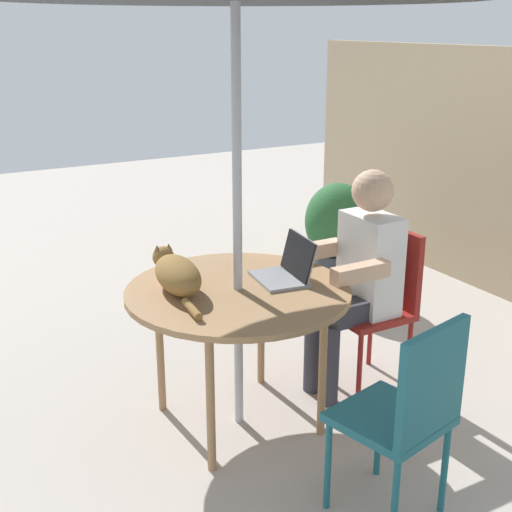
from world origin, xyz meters
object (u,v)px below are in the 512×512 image
(chair_occupied, at_px, (380,294))
(person_seated, at_px, (359,270))
(laptop, at_px, (289,267))
(potted_plant_near_fence, at_px, (337,232))
(chair_empty, at_px, (409,407))
(patio_table, at_px, (238,299))
(cat, at_px, (176,274))

(chair_occupied, height_order, person_seated, person_seated)
(laptop, relative_size, potted_plant_near_fence, 0.39)
(chair_occupied, xyz_separation_m, chair_empty, (0.98, -0.66, 0.00))
(patio_table, xyz_separation_m, laptop, (0.00, 0.28, 0.12))
(laptop, height_order, cat, laptop)
(chair_occupied, bearing_deg, chair_empty, -33.74)
(chair_occupied, xyz_separation_m, laptop, (0.00, -0.60, 0.27))
(patio_table, relative_size, chair_empty, 1.22)
(cat, height_order, potted_plant_near_fence, cat)
(patio_table, distance_m, chair_empty, 1.02)
(patio_table, relative_size, person_seated, 0.89)
(person_seated, relative_size, laptop, 3.74)
(patio_table, relative_size, laptop, 3.32)
(cat, bearing_deg, chair_empty, 24.15)
(chair_occupied, bearing_deg, cat, -96.33)
(chair_empty, bearing_deg, cat, -155.85)
(chair_occupied, height_order, chair_empty, same)
(laptop, bearing_deg, person_seated, 90.50)
(chair_occupied, xyz_separation_m, cat, (-0.13, -1.16, 0.29))
(chair_occupied, relative_size, person_seated, 0.73)
(patio_table, height_order, person_seated, person_seated)
(chair_empty, distance_m, laptop, 1.02)
(chair_occupied, relative_size, laptop, 2.71)
(cat, distance_m, potted_plant_near_fence, 2.08)
(person_seated, xyz_separation_m, laptop, (0.00, -0.45, 0.10))
(cat, bearing_deg, chair_occupied, 83.67)
(person_seated, distance_m, potted_plant_near_fence, 1.44)
(chair_occupied, distance_m, laptop, 0.66)
(laptop, xyz_separation_m, cat, (-0.13, -0.55, 0.02))
(person_seated, bearing_deg, laptop, -89.50)
(chair_occupied, distance_m, cat, 1.20)
(chair_occupied, relative_size, potted_plant_near_fence, 1.05)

